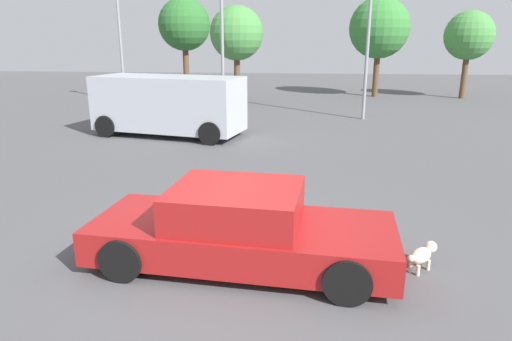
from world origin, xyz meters
TOP-DOWN VIEW (x-y plane):
  - ground_plane at (0.00, 0.00)m, footprint 80.00×80.00m
  - sedan_foreground at (0.08, -0.11)m, footprint 4.66×2.21m
  - dog at (2.78, -0.07)m, footprint 0.51×0.50m
  - van_white at (-3.72, 9.15)m, footprint 5.47×3.10m
  - light_post_near at (3.57, 13.31)m, footprint 0.44×0.44m
  - light_post_mid at (-8.66, 17.58)m, footprint 0.44×0.44m
  - light_post_far at (-2.61, 14.04)m, footprint 0.44×0.44m
  - tree_back_left at (-2.48, 17.57)m, footprint 2.74×2.74m
  - tree_back_center at (10.15, 21.12)m, footprint 2.70×2.70m
  - tree_back_right at (5.25, 21.48)m, footprint 3.44×3.44m
  - tree_far_right at (-7.09, 25.02)m, footprint 3.49×3.49m

SIDE VIEW (x-z plane):
  - ground_plane at x=0.00m, z-range 0.00..0.00m
  - dog at x=2.78m, z-range 0.05..0.46m
  - sedan_foreground at x=0.08m, z-range -0.05..1.17m
  - van_white at x=-3.72m, z-range 0.09..2.16m
  - tree_back_center at x=10.15m, z-range 1.05..5.90m
  - tree_back_left at x=-2.48m, z-range 1.09..6.06m
  - light_post_far at x=-2.61m, z-range 1.06..6.56m
  - tree_back_right at x=5.25m, z-range 1.08..6.72m
  - light_post_mid at x=-8.66m, z-range 1.09..6.86m
  - tree_far_right at x=-7.09m, z-range 1.23..7.24m
  - light_post_near at x=3.57m, z-range 1.17..7.88m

